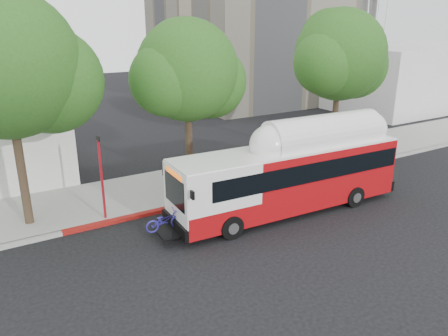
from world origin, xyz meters
name	(u,v)px	position (x,y,z in m)	size (l,w,h in m)	color
ground	(274,226)	(0.00, 0.00, 0.00)	(120.00, 120.00, 0.00)	black
sidewalk	(202,180)	(0.00, 6.50, 0.07)	(60.00, 5.00, 0.15)	gray
curb_strip	(227,195)	(0.00, 3.90, 0.07)	(60.00, 0.30, 0.15)	gray
red_curb_segment	(172,208)	(-3.00, 3.90, 0.08)	(10.00, 0.32, 0.16)	maroon
street_tree_left	(19,70)	(-8.53, 5.56, 6.60)	(6.67, 5.80, 9.74)	#2D2116
street_tree_mid	(194,74)	(-0.59, 6.06, 5.91)	(5.75, 5.00, 8.62)	#2D2116
street_tree_right	(344,58)	(9.44, 5.86, 6.26)	(6.21, 5.40, 9.18)	#2D2116
horizon_block	(412,75)	(30.00, 16.00, 3.00)	(20.00, 12.00, 6.00)	silver
transit_bus	(290,178)	(1.57, 0.97, 1.64)	(11.96, 2.91, 3.51)	#9F0B0F
signal_pole	(102,178)	(-6.04, 4.30, 2.00)	(0.11, 0.37, 3.89)	#A9121D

